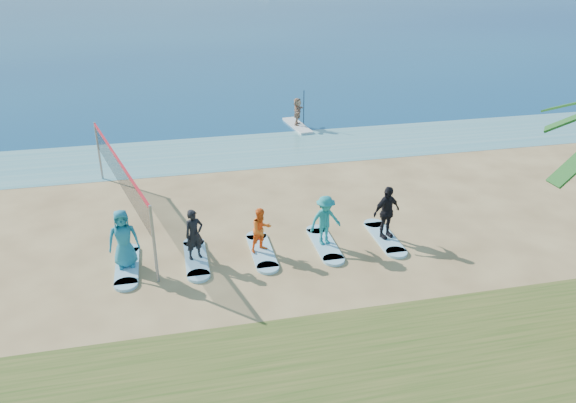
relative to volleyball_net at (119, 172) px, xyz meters
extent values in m
plane|color=tan|center=(5.15, -3.99, -1.90)|extent=(600.00, 600.00, 0.00)
plane|color=teal|center=(5.15, 6.51, -1.90)|extent=(600.00, 600.00, 0.00)
cylinder|color=gray|center=(1.11, -4.36, -0.65)|extent=(0.09, 0.09, 2.50)
cylinder|color=gray|center=(-1.11, 4.36, -0.65)|extent=(0.09, 0.09, 2.50)
cube|color=black|center=(0.00, 0.00, 0.00)|extent=(2.24, 8.73, 1.00)
cube|color=#B0121F|center=(0.00, 0.00, 0.52)|extent=(2.27, 8.74, 0.10)
cube|color=silver|center=(8.80, 9.82, -1.84)|extent=(1.05, 3.06, 0.12)
imported|color=tan|center=(8.80, 9.82, -1.04)|extent=(0.92, 1.44, 1.48)
cube|color=#8FC8DE|center=(0.17, -3.36, -1.86)|extent=(0.70, 2.20, 0.09)
imported|color=teal|center=(0.17, -3.36, -0.88)|extent=(0.97, 0.68, 1.88)
cube|color=#8FC8DE|center=(2.30, -3.36, -1.86)|extent=(0.70, 2.20, 0.09)
imported|color=black|center=(2.30, -3.36, -0.99)|extent=(0.71, 0.59, 1.66)
cube|color=#8FC8DE|center=(4.43, -3.36, -1.86)|extent=(0.70, 2.20, 0.09)
imported|color=orange|center=(4.43, -3.36, -1.07)|extent=(0.89, 0.81, 1.49)
cube|color=#8FC8DE|center=(6.56, -3.36, -1.86)|extent=(0.70, 2.20, 0.09)
imported|color=teal|center=(6.56, -3.36, -0.96)|extent=(1.21, 0.85, 1.71)
cube|color=#8FC8DE|center=(8.69, -3.36, -1.86)|extent=(0.70, 2.20, 0.09)
imported|color=black|center=(8.69, -3.36, -0.89)|extent=(1.17, 0.78, 1.84)
camera|label=1|loc=(1.77, -19.09, 7.29)|focal=35.00mm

